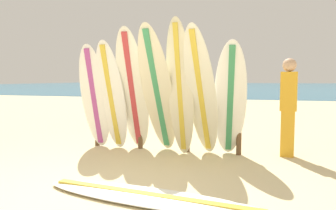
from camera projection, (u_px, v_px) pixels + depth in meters
ground_plane at (89, 201)px, 3.55m from camera, size 120.00×120.00×0.00m
ocean_water at (256, 86)px, 58.86m from camera, size 120.00×80.00×0.01m
surfboard_rack at (163, 115)px, 6.03m from camera, size 2.87×0.09×1.06m
surfboard_leaning_far_left at (95, 97)px, 6.10m from camera, size 0.56×0.60×1.96m
surfboard_leaning_left at (112, 96)px, 5.97m from camera, size 0.65×0.66×2.02m
surfboard_leaning_center_left at (133, 91)px, 5.84m from camera, size 0.57×0.82×2.22m
surfboard_leaning_center at (158, 91)px, 5.58m from camera, size 0.63×1.12×2.22m
surfboard_leaning_center_right at (180, 89)px, 5.44m from camera, size 0.50×0.60×2.32m
surfboard_leaning_right at (201, 93)px, 5.34m from camera, size 0.64×1.09×2.18m
surfboard_leaning_far_right at (230, 101)px, 5.36m from camera, size 0.67×0.93×1.94m
surfboard_lying_on_sand at (151, 197)px, 3.55m from camera, size 2.73×0.84×0.08m
beachgoer_standing at (288, 103)px, 5.48m from camera, size 0.28×0.23×1.67m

